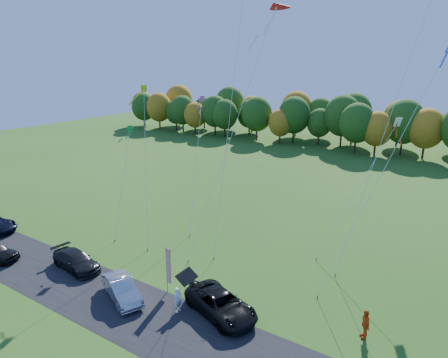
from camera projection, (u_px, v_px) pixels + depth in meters
The scene contains 18 objects.
ground at pixel (181, 287), 29.92m from camera, with size 160.00×160.00×0.00m, color #245015.
asphalt_strip at pixel (143, 315), 26.71m from camera, with size 90.00×6.00×0.01m, color black.
tree_line at pixel (367, 152), 74.10m from camera, with size 116.00×12.00×10.00m, color #1E4711, non-canonical shape.
black_suv at pixel (221, 304), 26.56m from camera, with size 2.61×5.67×1.58m, color black.
silver_sedan at pixel (122, 289), 28.33m from camera, with size 1.61×4.63×1.52m, color #A5A4A9.
dark_truck_a at pixel (76, 261), 32.45m from camera, with size 2.01×4.94×1.43m, color black.
person_tailgate_a at pixel (178, 300), 26.83m from camera, with size 0.65×0.43×1.78m, color white.
person_tailgate_b at pixel (193, 284), 28.62m from camera, with size 0.93×0.73×1.92m, color gray.
person_east at pixel (365, 324), 24.29m from camera, with size 1.13×0.47×1.92m, color #D75214.
feather_flag at pixel (168, 265), 28.63m from camera, with size 0.48×0.13×3.66m.
kite_delta_blue at pixel (235, 65), 34.89m from camera, with size 4.28×12.30×32.62m.
kite_parafoil_orange at pixel (393, 109), 31.98m from camera, with size 5.41×13.02×25.58m.
kite_delta_red at pixel (234, 129), 33.81m from camera, with size 3.83×10.71×22.10m.
kite_parafoil_rainbow at pixel (386, 165), 26.95m from camera, with size 7.34×7.04×19.31m.
kite_diamond_yellow at pixel (146, 166), 36.60m from camera, with size 4.49×5.28×14.47m.
kite_diamond_green at pixel (123, 182), 38.25m from camera, with size 2.24×5.09×10.57m.
kite_diamond_white at pixel (357, 189), 34.16m from camera, with size 4.68×7.57×12.03m.
kite_diamond_pink at pixel (196, 163), 40.17m from camera, with size 3.64×7.19×13.11m.
Camera 1 is at (17.08, -20.29, 16.40)m, focal length 32.00 mm.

